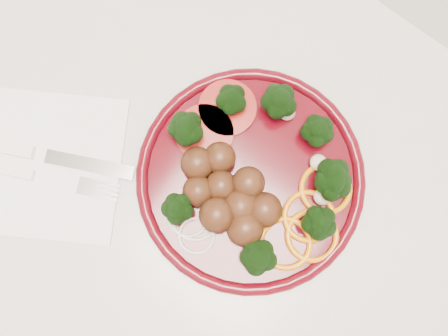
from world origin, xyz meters
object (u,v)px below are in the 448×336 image
Objects in this scene: plate at (252,179)px; fork at (20,173)px; knife at (29,152)px; napkin at (47,164)px.

plate reaches higher than fork.
fork is at bearing -144.20° from plate.
knife is 1.13× the size of fork.
plate is 0.26m from knife.
knife is at bearing -176.65° from napkin.
knife reaches higher than napkin.
plate is at bearing 32.95° from napkin.
napkin is 0.03m from fork.
napkin is 1.07× the size of fork.
napkin is (-0.20, -0.13, -0.02)m from plate.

